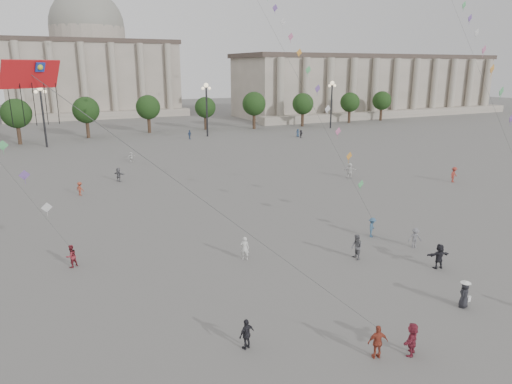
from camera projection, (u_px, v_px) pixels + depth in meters
name	position (u px, v px, depth m)	size (l,w,h in m)	color
ground	(370.00, 318.00, 25.82)	(360.00, 360.00, 0.00)	#5B5955
hall_east	(370.00, 85.00, 136.35)	(84.00, 26.22, 17.20)	gray
hall_central	(91.00, 65.00, 134.66)	(48.30, 34.30, 35.50)	gray
tree_row	(124.00, 109.00, 92.37)	(137.12, 5.12, 8.00)	#36281B
lamp_post_mid_west	(42.00, 105.00, 78.69)	(2.00, 0.90, 10.65)	#262628
lamp_post_mid_east	(206.00, 100.00, 91.06)	(2.00, 0.90, 10.65)	#262628
lamp_post_far_east	(332.00, 96.00, 103.43)	(2.00, 0.90, 10.65)	#262628
person_crowd_0	(190.00, 135.00, 89.21)	(1.06, 0.44, 1.81)	navy
person_crowd_3	(439.00, 256.00, 31.92)	(1.68, 0.54, 1.81)	#222228
person_crowd_4	(131.00, 157.00, 67.93)	(1.38, 0.44, 1.49)	silver
person_crowd_6	(415.00, 238.00, 35.61)	(1.04, 0.60, 1.62)	slate
person_crowd_7	(350.00, 170.00, 58.03)	(1.81, 0.57, 1.95)	silver
person_crowd_8	(454.00, 175.00, 55.85)	(1.24, 0.71, 1.91)	#983429
person_crowd_9	(301.00, 134.00, 91.19)	(1.42, 0.45, 1.53)	#222127
person_crowd_12	(119.00, 175.00, 56.26)	(1.60, 0.51, 1.72)	slate
person_crowd_13	(245.00, 248.00, 33.35)	(0.65, 0.43, 1.79)	silver
person_crowd_17	(80.00, 189.00, 50.17)	(0.98, 0.57, 1.52)	#9F402B
person_crowd_18	(357.00, 247.00, 33.42)	(0.92, 0.71, 1.89)	slate
person_crowd_19	(298.00, 133.00, 92.40)	(0.79, 0.51, 1.62)	navy
tourist_0	(378.00, 342.00, 22.02)	(1.02, 0.43, 1.75)	#9E3E2B
tourist_2	(412.00, 339.00, 22.30)	(1.58, 0.50, 1.71)	maroon
tourist_4	(247.00, 334.00, 22.78)	(0.95, 0.40, 1.63)	black
kite_flyer_0	(71.00, 256.00, 32.13)	(0.80, 0.63, 1.66)	maroon
kite_flyer_1	(372.00, 227.00, 37.86)	(1.08, 0.62, 1.67)	#365A7B
hat_person	(464.00, 294.00, 26.73)	(0.95, 0.83, 1.69)	black
dragon_kite	(38.00, 96.00, 16.94)	(7.94, 2.88, 18.58)	red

